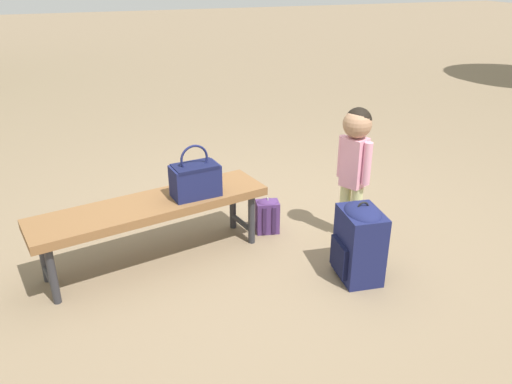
{
  "coord_description": "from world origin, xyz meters",
  "views": [
    {
      "loc": [
        -1.2,
        -3.18,
        1.92
      ],
      "look_at": [
        -0.12,
        -0.12,
        0.45
      ],
      "focal_mm": 35.8,
      "sensor_mm": 36.0,
      "label": 1
    }
  ],
  "objects_px": {
    "backpack_large": "(360,240)",
    "backpack_small": "(267,215)",
    "handbag": "(195,179)",
    "park_bench": "(152,210)",
    "child_standing": "(355,154)"
  },
  "relations": [
    {
      "from": "backpack_small",
      "to": "park_bench",
      "type": "bearing_deg",
      "value": -171.38
    },
    {
      "from": "handbag",
      "to": "backpack_large",
      "type": "distance_m",
      "value": 1.16
    },
    {
      "from": "handbag",
      "to": "backpack_small",
      "type": "relative_size",
      "value": 1.27
    },
    {
      "from": "backpack_small",
      "to": "child_standing",
      "type": "bearing_deg",
      "value": -27.29
    },
    {
      "from": "park_bench",
      "to": "backpack_small",
      "type": "bearing_deg",
      "value": 8.62
    },
    {
      "from": "backpack_large",
      "to": "backpack_small",
      "type": "xyz_separation_m",
      "value": [
        -0.34,
        0.78,
        -0.13
      ]
    },
    {
      "from": "park_bench",
      "to": "handbag",
      "type": "xyz_separation_m",
      "value": [
        0.31,
        0.0,
        0.18
      ]
    },
    {
      "from": "park_bench",
      "to": "backpack_small",
      "type": "xyz_separation_m",
      "value": [
        0.88,
        0.13,
        -0.25
      ]
    },
    {
      "from": "handbag",
      "to": "park_bench",
      "type": "bearing_deg",
      "value": -179.18
    },
    {
      "from": "handbag",
      "to": "backpack_small",
      "type": "xyz_separation_m",
      "value": [
        0.57,
        0.13,
        -0.43
      ]
    },
    {
      "from": "park_bench",
      "to": "handbag",
      "type": "distance_m",
      "value": 0.36
    },
    {
      "from": "park_bench",
      "to": "backpack_small",
      "type": "relative_size",
      "value": 5.67
    },
    {
      "from": "park_bench",
      "to": "backpack_small",
      "type": "distance_m",
      "value": 0.93
    },
    {
      "from": "handbag",
      "to": "backpack_small",
      "type": "distance_m",
      "value": 0.73
    },
    {
      "from": "child_standing",
      "to": "backpack_large",
      "type": "relative_size",
      "value": 1.83
    }
  ]
}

